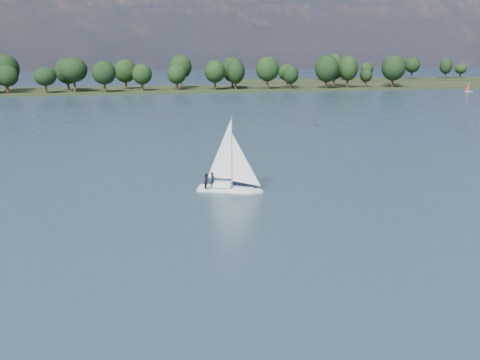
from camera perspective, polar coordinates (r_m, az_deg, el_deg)
ground at (r=124.96m, az=-8.05°, el=5.76°), size 700.00×700.00×0.00m
far_shore at (r=236.21m, az=-10.45°, el=9.37°), size 660.00×40.00×1.50m
far_shore_back at (r=331.01m, az=18.44°, el=10.09°), size 220.00×30.00×1.40m
sailboat at (r=65.50m, az=-1.52°, el=1.09°), size 7.59×4.87×9.72m
dinghy_orange at (r=244.60m, az=23.22°, el=8.90°), size 2.98×1.32×4.66m
treeline at (r=231.96m, az=-14.38°, el=11.09°), size 562.53×73.89×18.24m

